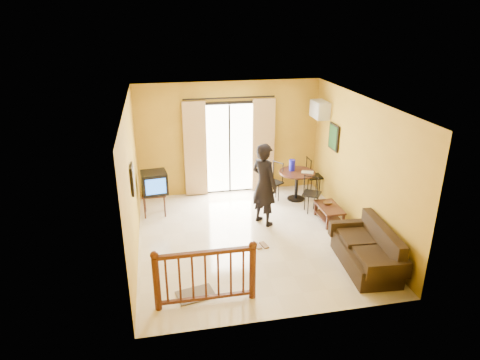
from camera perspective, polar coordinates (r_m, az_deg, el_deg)
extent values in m
plane|color=beige|center=(8.84, 1.43, -7.71)|extent=(5.00, 5.00, 0.00)
plane|color=white|center=(7.85, 1.63, 10.36)|extent=(5.00, 5.00, 0.00)
plane|color=#B78C23|center=(10.57, -1.47, 5.55)|extent=(4.50, 0.00, 4.50)
plane|color=#B78C23|center=(6.06, 6.78, -7.56)|extent=(4.50, 0.00, 4.50)
plane|color=#B78C23|center=(8.08, -14.24, -0.36)|extent=(0.00, 5.00, 5.00)
plane|color=#B78C23|center=(8.99, 15.66, 1.76)|extent=(0.00, 5.00, 5.00)
cube|color=black|center=(10.63, -1.45, 4.24)|extent=(1.34, 0.03, 2.34)
cube|color=white|center=(10.60, -1.41, 4.18)|extent=(1.20, 0.04, 2.20)
cube|color=black|center=(10.58, -1.39, 4.15)|extent=(0.04, 0.02, 2.20)
cube|color=beige|center=(10.43, -5.98, 4.06)|extent=(0.55, 0.08, 2.35)
cube|color=beige|center=(10.71, 3.13, 4.62)|extent=(0.55, 0.08, 2.35)
cylinder|color=black|center=(10.24, -1.43, 10.89)|extent=(2.20, 0.04, 0.04)
cube|color=black|center=(9.79, -11.42, -1.79)|extent=(0.53, 0.44, 0.04)
cylinder|color=black|center=(9.74, -12.59, -3.67)|extent=(0.04, 0.04, 0.51)
cylinder|color=black|center=(9.73, -10.00, -3.48)|extent=(0.04, 0.04, 0.51)
cylinder|color=black|center=(10.06, -12.58, -2.82)|extent=(0.04, 0.04, 0.51)
cylinder|color=black|center=(10.05, -10.07, -2.64)|extent=(0.04, 0.04, 0.51)
cube|color=black|center=(9.69, -11.36, -0.33)|extent=(0.60, 0.55, 0.49)
cube|color=blue|center=(9.45, -11.16, -0.88)|extent=(0.44, 0.07, 0.35)
cube|color=black|center=(7.84, -14.17, 0.13)|extent=(0.04, 0.42, 0.52)
cube|color=#635F54|center=(7.84, -13.98, 0.14)|extent=(0.01, 0.34, 0.44)
cylinder|color=black|center=(10.38, 7.62, 1.00)|extent=(0.87, 0.87, 0.04)
cylinder|color=black|center=(10.51, 7.53, -0.79)|extent=(0.08, 0.08, 0.70)
cylinder|color=black|center=(10.64, 7.44, -2.47)|extent=(0.42, 0.42, 0.03)
cylinder|color=#1514BE|center=(10.40, 6.96, 1.99)|extent=(0.15, 0.15, 0.27)
cube|color=beige|center=(10.36, 8.98, 1.05)|extent=(0.33, 0.28, 0.02)
cube|color=silver|center=(10.43, 10.61, 9.22)|extent=(0.30, 0.60, 0.40)
cube|color=gray|center=(10.38, 9.83, 9.21)|extent=(0.02, 0.56, 0.36)
cube|color=black|center=(10.02, 12.40, 5.61)|extent=(0.04, 0.50, 0.60)
cube|color=black|center=(10.01, 12.27, 5.61)|extent=(0.01, 0.42, 0.52)
cube|color=black|center=(9.55, 11.84, -3.57)|extent=(0.44, 0.80, 0.04)
cube|color=black|center=(9.65, 11.74, -4.82)|extent=(0.40, 0.76, 0.03)
cube|color=black|center=(9.27, 11.58, -5.54)|extent=(0.05, 0.05, 0.34)
cube|color=black|center=(9.40, 13.59, -5.30)|extent=(0.05, 0.05, 0.34)
cube|color=black|center=(9.86, 10.03, -3.70)|extent=(0.05, 0.05, 0.34)
cube|color=black|center=(9.98, 11.94, -3.50)|extent=(0.05, 0.05, 0.34)
imported|color=brown|center=(9.63, 11.59, -3.00)|extent=(0.20, 0.20, 0.06)
cube|color=black|center=(8.16, 16.35, -9.86)|extent=(0.88, 1.59, 0.38)
cube|color=black|center=(8.13, 18.42, -7.52)|extent=(0.29, 1.55, 0.53)
cube|color=black|center=(7.51, 19.11, -11.32)|extent=(0.78, 0.21, 0.29)
cube|color=black|center=(8.64, 14.28, -6.17)|extent=(0.78, 0.21, 0.29)
cube|color=black|center=(7.78, 17.32, -9.75)|extent=(0.57, 0.66, 0.10)
cube|color=black|center=(8.29, 15.17, -7.44)|extent=(0.57, 0.66, 0.10)
imported|color=black|center=(9.07, 3.23, -0.59)|extent=(0.72, 0.79, 1.81)
cylinder|color=#471E0F|center=(6.83, -11.04, -13.47)|extent=(0.11, 0.11, 0.92)
cylinder|color=#471E0F|center=(6.95, 1.68, -12.30)|extent=(0.11, 0.11, 0.92)
sphere|color=#471E0F|center=(6.55, -11.37, -9.81)|extent=(0.13, 0.13, 0.13)
sphere|color=#471E0F|center=(6.68, 1.73, -8.67)|extent=(0.13, 0.13, 0.13)
cube|color=#471E0F|center=(6.60, -4.73, -9.67)|extent=(1.55, 0.08, 0.06)
cube|color=#471E0F|center=(7.06, -4.52, -15.36)|extent=(1.55, 0.06, 0.05)
cube|color=#5F554C|center=(7.29, -5.93, -14.93)|extent=(0.67, 0.52, 0.02)
cube|color=brown|center=(8.54, 2.32, -8.76)|extent=(0.15, 0.27, 0.03)
cube|color=brown|center=(8.57, 3.24, -8.66)|extent=(0.15, 0.27, 0.03)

